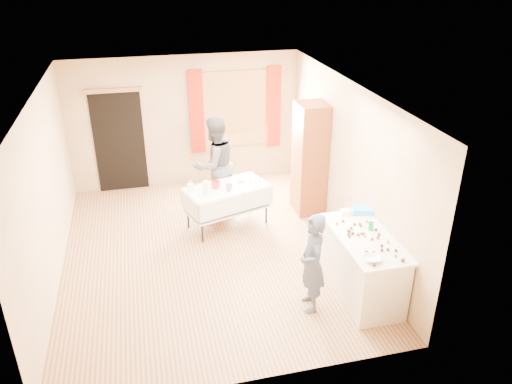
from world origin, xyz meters
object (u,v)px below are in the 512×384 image
object	(u,v)px
counter	(362,265)
girl	(312,263)
party_table	(227,202)
chair	(225,183)
cabinet	(310,159)
woman	(215,165)

from	to	relation	value
counter	girl	size ratio (longest dim) A/B	1.09
counter	party_table	xyz separation A→B (m)	(-1.45, 2.31, -0.01)
chair	cabinet	bearing A→B (deg)	-56.47
cabinet	counter	world-z (taller)	cabinet
girl	woman	distance (m)	3.20
girl	chair	bearing A→B (deg)	-167.00
chair	girl	size ratio (longest dim) A/B	0.69
cabinet	chair	xyz separation A→B (m)	(-1.39, 0.88, -0.72)
chair	woman	size ratio (longest dim) A/B	0.54
cabinet	girl	xyz separation A→B (m)	(-0.88, -2.68, -0.31)
chair	girl	xyz separation A→B (m)	(0.50, -3.56, 0.41)
cabinet	counter	bearing A→B (deg)	-92.25
counter	chair	world-z (taller)	chair
cabinet	girl	distance (m)	2.84
party_table	girl	xyz separation A→B (m)	(0.67, -2.44, 0.25)
counter	party_table	distance (m)	2.73
chair	counter	bearing A→B (deg)	-93.51
counter	party_table	world-z (taller)	counter
party_table	woman	distance (m)	0.80
cabinet	woman	bearing A→B (deg)	165.52
party_table	chair	size ratio (longest dim) A/B	1.61
cabinet	chair	size ratio (longest dim) A/B	2.09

